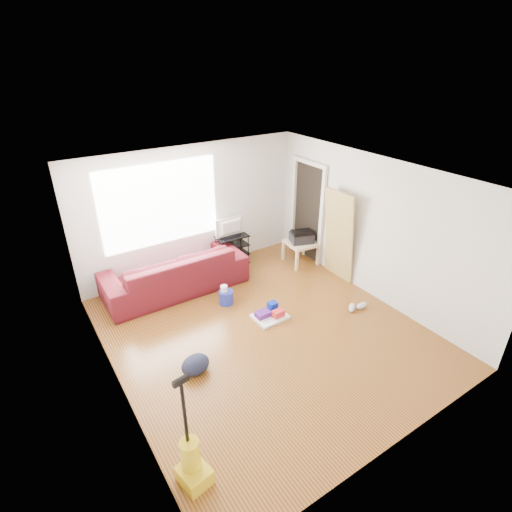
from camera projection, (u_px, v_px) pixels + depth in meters
room at (263, 257)px, 5.93m from camera, size 4.51×5.01×2.51m
sofa at (177, 289)px, 7.49m from camera, size 2.60×1.02×0.76m
tv_stand at (232, 250)px, 8.20m from camera, size 0.65×0.38×0.64m
tv at (232, 227)px, 7.97m from camera, size 0.66×0.09×0.38m
side_table at (301, 245)px, 8.24m from camera, size 0.64×0.64×0.48m
printer at (302, 237)px, 8.16m from camera, size 0.54×0.47×0.23m
bucket at (226, 303)px, 7.07m from camera, size 0.27×0.27×0.25m
toilet_paper at (224, 295)px, 6.98m from camera, size 0.12×0.12×0.11m
cleaning_tray at (270, 314)px, 6.68m from camera, size 0.55×0.45×0.20m
backpack at (196, 371)px, 5.58m from camera, size 0.52×0.48×0.24m
sneakers at (357, 307)px, 6.89m from camera, size 0.43×0.24×0.10m
vacuum at (192, 463)px, 4.07m from camera, size 0.34×0.37×1.37m
door_panel at (335, 277)px, 7.88m from camera, size 0.22×0.71×1.77m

